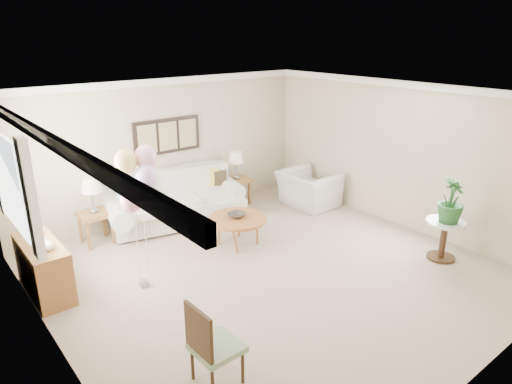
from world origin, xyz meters
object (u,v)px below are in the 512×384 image
at_px(armchair, 308,189).
at_px(balloon_cluster, 137,175).
at_px(coffee_table, 238,220).
at_px(sofa, 176,203).
at_px(accent_chair, 211,344).

xyz_separation_m(armchair, balloon_cluster, (-3.99, -0.80, 1.28)).
bearing_deg(coffee_table, sofa, 102.36).
relative_size(coffee_table, accent_chair, 1.03).
height_order(coffee_table, balloon_cluster, balloon_cluster).
relative_size(armchair, balloon_cluster, 0.55).
xyz_separation_m(accent_chair, balloon_cluster, (0.35, 2.16, 1.15)).
distance_m(sofa, balloon_cluster, 2.58).
height_order(sofa, balloon_cluster, balloon_cluster).
distance_m(sofa, armchair, 2.70).
height_order(coffee_table, accent_chair, accent_chair).
bearing_deg(coffee_table, armchair, 14.11).
bearing_deg(balloon_cluster, armchair, 11.31).
height_order(armchair, accent_chair, accent_chair).
distance_m(armchair, balloon_cluster, 4.27).
xyz_separation_m(sofa, balloon_cluster, (-1.46, -1.72, 1.25)).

